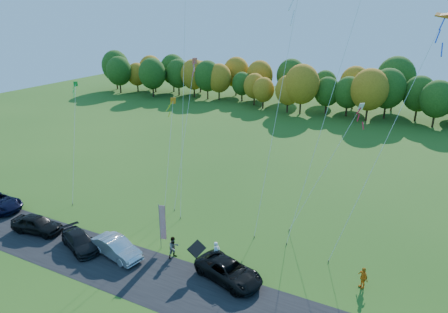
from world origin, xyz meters
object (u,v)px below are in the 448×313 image
at_px(black_suv, 229,271).
at_px(feather_flag, 162,222).
at_px(silver_sedan, 117,248).
at_px(person_east, 363,278).

xyz_separation_m(black_suv, feather_flag, (-6.99, 1.25, 1.86)).
height_order(black_suv, silver_sedan, silver_sedan).
bearing_deg(feather_flag, person_east, 8.50).
xyz_separation_m(silver_sedan, person_east, (19.19, 5.17, 0.05)).
bearing_deg(black_suv, feather_flag, 96.49).
bearing_deg(person_east, black_suv, -113.82).
distance_m(silver_sedan, person_east, 19.87).
xyz_separation_m(black_suv, person_east, (9.36, 3.69, 0.09)).
relative_size(person_east, feather_flag, 0.40).
bearing_deg(silver_sedan, black_suv, -70.13).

